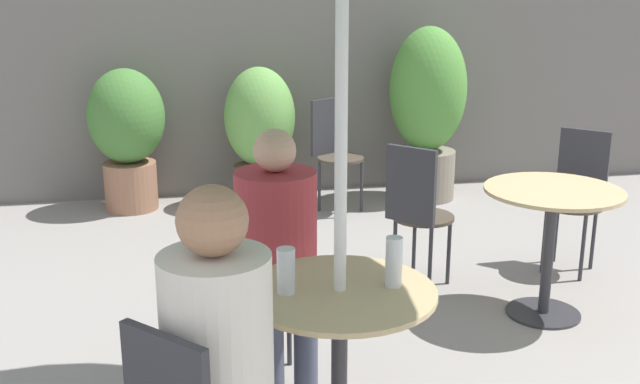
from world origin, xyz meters
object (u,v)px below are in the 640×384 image
at_px(cafe_table_near, 340,337).
at_px(potted_plant_0, 127,130).
at_px(bistro_chair_2, 578,188).
at_px(seated_person_0, 277,242).
at_px(bistro_chair_4, 333,145).
at_px(beer_glass_1, 286,271).
at_px(potted_plant_2, 427,107).
at_px(potted_plant_1, 260,131).
at_px(bistro_chair_3, 417,205).
at_px(cafe_table_far, 551,221).
at_px(seated_person_1, 221,353).
at_px(bistro_chair_0, 267,268).
at_px(beer_glass_0, 393,262).

height_order(cafe_table_near, potted_plant_0, potted_plant_0).
relative_size(bistro_chair_2, seated_person_0, 0.74).
relative_size(cafe_table_near, potted_plant_0, 0.64).
bearing_deg(bistro_chair_4, bistro_chair_2, -82.22).
bearing_deg(bistro_chair_2, seated_person_0, -106.21).
distance_m(beer_glass_1, potted_plant_2, 3.81).
height_order(cafe_table_near, beer_glass_1, beer_glass_1).
bearing_deg(beer_glass_1, cafe_table_near, -1.13).
relative_size(seated_person_0, potted_plant_1, 1.06).
distance_m(cafe_table_near, potted_plant_0, 3.69).
xyz_separation_m(bistro_chair_2, bistro_chair_3, (-1.11, -0.19, 0.00)).
xyz_separation_m(cafe_table_far, bistro_chair_4, (-0.77, 2.15, -0.02)).
bearing_deg(potted_plant_0, seated_person_1, -82.40).
bearing_deg(potted_plant_2, bistro_chair_2, -75.49).
bearing_deg(bistro_chair_2, bistro_chair_0, -109.62).
bearing_deg(seated_person_0, cafe_table_far, 4.12).
bearing_deg(seated_person_1, bistro_chair_0, -56.65).
height_order(bistro_chair_2, potted_plant_2, potted_plant_2).
xyz_separation_m(cafe_table_near, potted_plant_1, (0.07, 3.49, 0.08)).
distance_m(bistro_chair_0, bistro_chair_3, 1.27).
height_order(bistro_chair_0, potted_plant_2, potted_plant_2).
bearing_deg(bistro_chair_0, beer_glass_1, -104.69).
bearing_deg(bistro_chair_0, potted_plant_2, 44.75).
relative_size(cafe_table_near, seated_person_1, 0.58).
xyz_separation_m(cafe_table_far, beer_glass_1, (-1.58, -1.10, 0.26)).
relative_size(cafe_table_near, beer_glass_0, 3.89).
height_order(potted_plant_0, potted_plant_2, potted_plant_2).
xyz_separation_m(seated_person_0, beer_glass_0, (0.34, -0.60, 0.11)).
distance_m(cafe_table_near, bistro_chair_4, 3.31).
bearing_deg(cafe_table_near, bistro_chair_4, 79.20).
bearing_deg(bistro_chair_4, beer_glass_0, -129.72).
distance_m(cafe_table_near, beer_glass_1, 0.33).
distance_m(seated_person_0, potted_plant_0, 3.07).
bearing_deg(seated_person_0, beer_glass_0, -74.44).
xyz_separation_m(bistro_chair_0, seated_person_0, (0.03, -0.14, 0.17)).
xyz_separation_m(bistro_chair_0, potted_plant_0, (-0.79, 2.82, 0.12)).
relative_size(cafe_table_near, seated_person_0, 0.61).
height_order(cafe_table_far, seated_person_0, seated_person_0).
bearing_deg(beer_glass_0, potted_plant_0, 108.20).
bearing_deg(bistro_chair_2, beer_glass_0, -89.68).
bearing_deg(potted_plant_0, bistro_chair_0, -74.30).
bearing_deg(potted_plant_2, potted_plant_0, 177.42).
distance_m(bistro_chair_3, bistro_chair_4, 1.71).
distance_m(bistro_chair_2, bistro_chair_4, 1.97).
xyz_separation_m(bistro_chair_3, bistro_chair_4, (-0.16, 1.70, 0.00)).
height_order(cafe_table_near, bistro_chair_2, bistro_chair_2).
distance_m(beer_glass_1, potted_plant_0, 3.64).
height_order(cafe_table_near, bistro_chair_0, bistro_chair_0).
distance_m(cafe_table_far, bistro_chair_4, 2.28).
distance_m(bistro_chair_2, potted_plant_1, 2.53).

